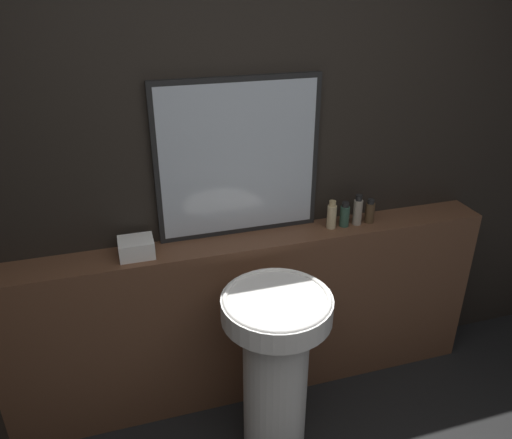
# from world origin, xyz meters

# --- Properties ---
(wall_back) EXTENTS (8.00, 0.06, 2.50)m
(wall_back) POSITION_xyz_m (0.00, 1.71, 1.25)
(wall_back) COLOR black
(wall_back) RESTS_ON ground_plane
(vanity_counter) EXTENTS (2.60, 0.22, 0.98)m
(vanity_counter) POSITION_xyz_m (0.00, 1.57, 0.49)
(vanity_counter) COLOR brown
(vanity_counter) RESTS_ON ground_plane
(pedestal_sink) EXTENTS (0.50, 0.50, 0.93)m
(pedestal_sink) POSITION_xyz_m (-0.01, 1.14, 0.54)
(pedestal_sink) COLOR white
(pedestal_sink) RESTS_ON ground_plane
(mirror) EXTENTS (0.82, 0.03, 0.79)m
(mirror) POSITION_xyz_m (-0.04, 1.66, 1.38)
(mirror) COLOR black
(mirror) RESTS_ON vanity_counter
(towel_stack) EXTENTS (0.16, 0.14, 0.09)m
(towel_stack) POSITION_xyz_m (-0.57, 1.57, 1.03)
(towel_stack) COLOR white
(towel_stack) RESTS_ON vanity_counter
(shampoo_bottle) EXTENTS (0.05, 0.05, 0.15)m
(shampoo_bottle) POSITION_xyz_m (0.43, 1.57, 1.06)
(shampoo_bottle) COLOR #C6B284
(shampoo_bottle) RESTS_ON vanity_counter
(conditioner_bottle) EXTENTS (0.05, 0.05, 0.14)m
(conditioner_bottle) POSITION_xyz_m (0.51, 1.57, 1.05)
(conditioner_bottle) COLOR #2D4C3D
(conditioner_bottle) RESTS_ON vanity_counter
(lotion_bottle) EXTENTS (0.05, 0.05, 0.17)m
(lotion_bottle) POSITION_xyz_m (0.58, 1.57, 1.06)
(lotion_bottle) COLOR gray
(lotion_bottle) RESTS_ON vanity_counter
(body_wash_bottle) EXTENTS (0.05, 0.05, 0.13)m
(body_wash_bottle) POSITION_xyz_m (0.66, 1.57, 1.05)
(body_wash_bottle) COLOR #4C3823
(body_wash_bottle) RESTS_ON vanity_counter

